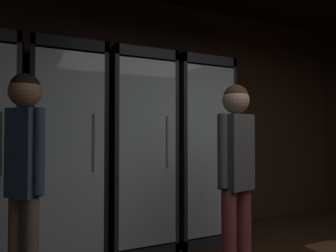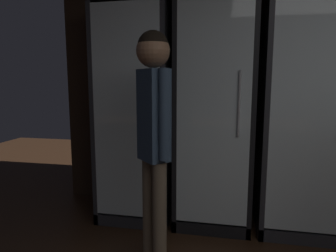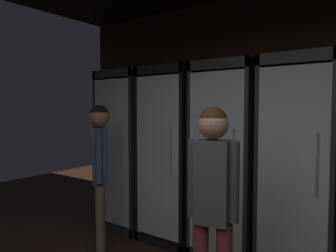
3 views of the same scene
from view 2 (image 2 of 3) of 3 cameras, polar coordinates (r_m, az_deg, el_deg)
cooler_far_left at (r=2.80m, az=-5.76°, el=2.60°), size 0.66×0.64×2.03m
cooler_left at (r=2.69m, az=9.06°, el=2.26°), size 0.66×0.64×2.03m
cooler_center at (r=2.75m, az=24.09°, el=1.94°), size 0.66×0.64×2.03m
shopper_far at (r=1.87m, az=-2.81°, el=0.85°), size 0.24×0.25×1.59m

